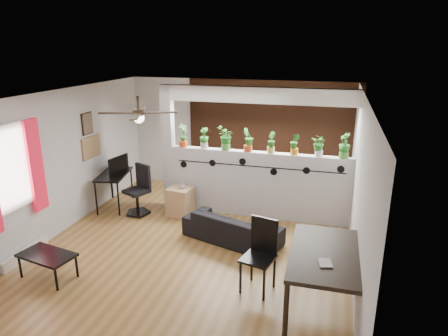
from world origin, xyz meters
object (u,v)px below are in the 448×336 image
potted_plant_6 (319,145)px  computer_desk (114,177)px  potted_plant_0 (183,135)px  dining_table (327,259)px  folding_chair (261,248)px  ceiling_fan (139,114)px  potted_plant_4 (271,142)px  potted_plant_2 (226,138)px  office_chair (139,193)px  potted_plant_3 (248,139)px  cup (182,186)px  potted_plant_1 (204,137)px  cube_shelf (180,201)px  coffee_table (47,257)px  sofa (233,228)px  potted_plant_5 (295,143)px  potted_plant_7 (345,145)px

potted_plant_6 → computer_desk: size_ratio=0.37×
potted_plant_0 → dining_table: size_ratio=0.31×
folding_chair → ceiling_fan: bearing=163.0°
potted_plant_4 → potted_plant_2: bearing=-180.0°
ceiling_fan → office_chair: bearing=121.3°
potted_plant_3 → cup: potted_plant_3 is taller
potted_plant_6 → cup: 2.81m
potted_plant_1 → cup: potted_plant_1 is taller
potted_plant_3 → cube_shelf: (-1.31, -0.37, -1.30)m
potted_plant_3 → cube_shelf: potted_plant_3 is taller
cube_shelf → coffee_table: bearing=-104.1°
sofa → computer_desk: size_ratio=1.49×
potted_plant_2 → cube_shelf: size_ratio=0.81×
potted_plant_1 → computer_desk: potted_plant_1 is taller
ceiling_fan → potted_plant_4: size_ratio=2.86×
folding_chair → potted_plant_6: bearing=75.9°
cube_shelf → dining_table: (2.95, -2.35, 0.46)m
potted_plant_1 → folding_chair: (1.64, -2.45, -0.95)m
potted_plant_5 → dining_table: size_ratio=0.27×
cup → potted_plant_4: bearing=12.2°
potted_plant_2 → potted_plant_6: potted_plant_2 is taller
potted_plant_1 → potted_plant_7: 2.71m
potted_plant_4 → potted_plant_5: size_ratio=1.01×
potted_plant_6 → computer_desk: potted_plant_6 is taller
potted_plant_5 → sofa: 1.99m
potted_plant_6 → cube_shelf: potted_plant_6 is taller
potted_plant_4 → computer_desk: (-3.28, -0.34, -0.89)m
potted_plant_6 → folding_chair: potted_plant_6 is taller
ceiling_fan → cup: 2.22m
potted_plant_6 → sofa: size_ratio=0.25×
potted_plant_6 → potted_plant_1: bearing=180.0°
potted_plant_1 → computer_desk: size_ratio=0.37×
computer_desk → office_chair: bearing=-16.4°
ceiling_fan → dining_table: 3.52m
potted_plant_0 → potted_plant_4: (1.81, 0.00, -0.03)m
potted_plant_5 → cube_shelf: 2.59m
cube_shelf → potted_plant_3: bearing=23.2°
cube_shelf → cup: size_ratio=5.16×
potted_plant_6 → potted_plant_7: bearing=0.0°
ceiling_fan → potted_plant_3: size_ratio=2.59×
sofa → cup: size_ratio=14.91×
potted_plant_3 → sofa: bearing=-90.2°
potted_plant_1 → potted_plant_7: size_ratio=0.88×
ceiling_fan → folding_chair: bearing=-17.0°
potted_plant_1 → coffee_table: (-1.47, -3.06, -1.22)m
cube_shelf → office_chair: bearing=-161.1°
potted_plant_1 → sofa: (0.90, -1.17, -1.33)m
potted_plant_1 → sofa: potted_plant_1 is taller
potted_plant_7 → cube_shelf: (-3.12, -0.37, -1.31)m
potted_plant_5 → office_chair: (-3.04, -0.54, -1.12)m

